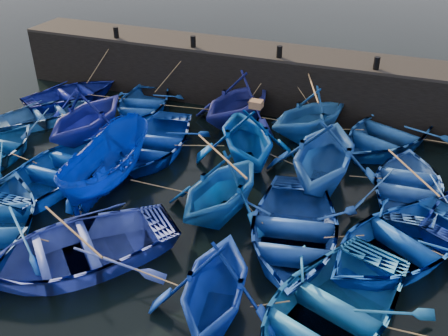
% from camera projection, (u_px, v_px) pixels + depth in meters
% --- Properties ---
extents(ground, '(120.00, 120.00, 0.00)m').
position_uv_depth(ground, '(185.00, 239.00, 14.83)').
color(ground, black).
rests_on(ground, ground).
extents(quay_wall, '(26.00, 2.50, 2.50)m').
position_uv_depth(quay_wall, '(283.00, 81.00, 22.58)').
color(quay_wall, black).
rests_on(quay_wall, ground).
extents(quay_top, '(26.00, 2.50, 0.12)m').
position_uv_depth(quay_top, '(285.00, 53.00, 21.91)').
color(quay_top, black).
rests_on(quay_top, quay_wall).
extents(bollard_0, '(0.24, 0.24, 0.50)m').
position_uv_depth(bollard_0, '(116.00, 32.00, 23.54)').
color(bollard_0, black).
rests_on(bollard_0, quay_top).
extents(bollard_1, '(0.24, 0.24, 0.50)m').
position_uv_depth(bollard_1, '(193.00, 42.00, 22.29)').
color(bollard_1, black).
rests_on(bollard_1, quay_top).
extents(bollard_2, '(0.24, 0.24, 0.50)m').
position_uv_depth(bollard_2, '(279.00, 52.00, 21.03)').
color(bollard_2, black).
rests_on(bollard_2, quay_top).
extents(bollard_3, '(0.24, 0.24, 0.50)m').
position_uv_depth(bollard_3, '(377.00, 63.00, 19.78)').
color(bollard_3, black).
rests_on(bollard_3, quay_top).
extents(boat_0, '(4.98, 5.43, 0.92)m').
position_uv_depth(boat_0, '(72.00, 94.00, 23.35)').
color(boat_0, navy).
rests_on(boat_0, ground).
extents(boat_1, '(4.32, 5.29, 0.96)m').
position_uv_depth(boat_1, '(142.00, 103.00, 22.33)').
color(boat_1, navy).
rests_on(boat_1, ground).
extents(boat_2, '(4.87, 5.32, 2.37)m').
position_uv_depth(boat_2, '(238.00, 100.00, 20.88)').
color(boat_2, navy).
rests_on(boat_2, ground).
extents(boat_3, '(5.18, 5.35, 2.16)m').
position_uv_depth(boat_3, '(310.00, 114.00, 19.95)').
color(boat_3, blue).
rests_on(boat_3, ground).
extents(boat_4, '(5.90, 6.69, 1.15)m').
position_uv_depth(boat_4, '(388.00, 133.00, 19.58)').
color(boat_4, navy).
rests_on(boat_4, ground).
extents(boat_6, '(4.77, 5.08, 0.86)m').
position_uv_depth(boat_6, '(45.00, 113.00, 21.52)').
color(boat_6, '#23538F').
rests_on(boat_6, ground).
extents(boat_7, '(3.95, 4.54, 2.33)m').
position_uv_depth(boat_7, '(87.00, 115.00, 19.59)').
color(boat_7, navy).
rests_on(boat_7, ground).
extents(boat_8, '(4.25, 5.49, 1.05)m').
position_uv_depth(boat_8, '(154.00, 142.00, 19.05)').
color(boat_8, navy).
rests_on(boat_8, ground).
extents(boat_9, '(5.48, 5.68, 2.30)m').
position_uv_depth(boat_9, '(247.00, 136.00, 18.13)').
color(boat_9, '#003E96').
rests_on(boat_9, ground).
extents(boat_10, '(4.20, 4.87, 2.55)m').
position_uv_depth(boat_10, '(325.00, 152.00, 16.78)').
color(boat_10, '#1A4D9E').
rests_on(boat_10, ground).
extents(boat_11, '(3.68, 4.97, 0.99)m').
position_uv_depth(boat_11, '(409.00, 185.00, 16.47)').
color(boat_11, '#214EA0').
rests_on(boat_11, ground).
extents(boat_14, '(3.71, 5.12, 1.05)m').
position_uv_depth(boat_14, '(58.00, 169.00, 17.32)').
color(boat_14, '#053795').
rests_on(boat_14, ground).
extents(boat_15, '(2.06, 4.91, 1.87)m').
position_uv_depth(boat_15, '(106.00, 165.00, 16.74)').
color(boat_15, '#002091').
rests_on(boat_15, ground).
extents(boat_16, '(4.19, 4.64, 2.14)m').
position_uv_depth(boat_16, '(221.00, 186.00, 15.35)').
color(boat_16, '#0D4B92').
rests_on(boat_16, ground).
extents(boat_17, '(4.85, 6.07, 1.13)m').
position_uv_depth(boat_17, '(293.00, 230.00, 14.30)').
color(boat_17, '#174098').
rests_on(boat_17, ground).
extents(boat_18, '(6.10, 6.54, 1.10)m').
position_uv_depth(boat_18, '(397.00, 243.00, 13.83)').
color(boat_18, '#0B3FA6').
rests_on(boat_18, ground).
extents(boat_22, '(6.67, 6.79, 1.15)m').
position_uv_depth(boat_22, '(76.00, 248.00, 13.59)').
color(boat_22, '#3146BF').
rests_on(boat_22, ground).
extents(boat_23, '(3.82, 4.25, 1.98)m').
position_uv_depth(boat_23, '(215.00, 283.00, 11.86)').
color(boat_23, '#0C31A1').
rests_on(boat_23, ground).
extents(boat_24, '(5.56, 6.53, 1.15)m').
position_uv_depth(boat_24, '(327.00, 311.00, 11.66)').
color(boat_24, '#1661AE').
rests_on(boat_24, ground).
extents(wooden_crate, '(0.43, 0.38, 0.27)m').
position_uv_depth(wooden_crate, '(256.00, 104.00, 17.38)').
color(wooden_crate, brown).
rests_on(wooden_crate, boat_9).
extents(mooring_ropes, '(18.37, 11.86, 2.10)m').
position_uv_depth(mooring_ropes, '(240.00, 142.00, 18.28)').
color(mooring_ropes, tan).
rests_on(mooring_ropes, ground).
extents(loose_oars, '(10.53, 12.00, 1.22)m').
position_uv_depth(loose_oars, '(267.00, 154.00, 15.91)').
color(loose_oars, '#99724C').
rests_on(loose_oars, ground).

